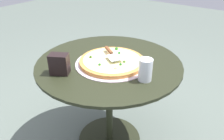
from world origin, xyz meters
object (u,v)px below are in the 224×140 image
at_px(pizza_server, 111,53).
at_px(napkin_dispenser, 59,64).
at_px(pizza_on_tray, 112,61).
at_px(patio_table, 109,83).
at_px(drinking_cup, 145,70).

height_order(pizza_server, napkin_dispenser, napkin_dispenser).
bearing_deg(pizza_server, pizza_on_tray, -48.01).
bearing_deg(napkin_dispenser, pizza_on_tray, 29.38).
distance_m(pizza_on_tray, pizza_server, 0.06).
relative_size(patio_table, pizza_on_tray, 2.02).
bearing_deg(pizza_on_tray, patio_table, 162.17).
bearing_deg(pizza_on_tray, drinking_cup, -11.24).
bearing_deg(pizza_server, drinking_cup, -15.62).
relative_size(pizza_on_tray, napkin_dispenser, 3.83).
xyz_separation_m(drinking_cup, napkin_dispenser, (-0.44, -0.23, -0.00)).
height_order(patio_table, napkin_dispenser, napkin_dispenser).
relative_size(pizza_server, drinking_cup, 1.57).
bearing_deg(patio_table, drinking_cup, -11.98).
bearing_deg(patio_table, pizza_on_tray, -17.83).
height_order(patio_table, pizza_on_tray, pizza_on_tray).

